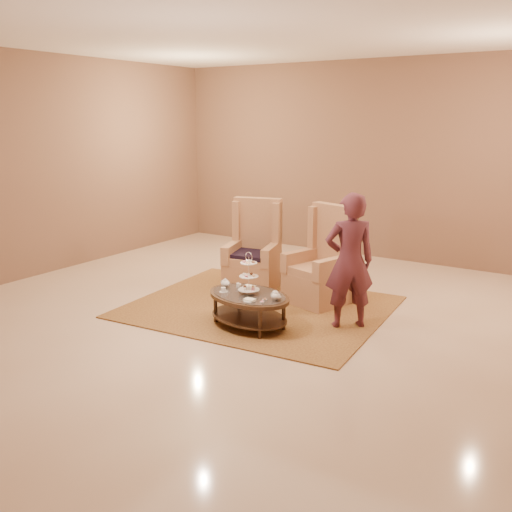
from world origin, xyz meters
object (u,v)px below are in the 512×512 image
Objects in this scene: tea_table at (249,300)px; armchair_right at (323,270)px; person at (349,261)px; armchair_left at (254,259)px.

armchair_right reaches higher than tea_table.
tea_table is 1.30m from person.
tea_table is 1.64m from armchair_left.
armchair_left is 0.99× the size of armchair_right.
person is (1.01, 0.65, 0.49)m from tea_table.
armchair_right is 1.07m from person.
armchair_right is (0.32, 1.37, 0.11)m from tea_table.
tea_table is 1.41m from armchair_right.
person reaches higher than armchair_left.
person is at bearing 44.88° from tea_table.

